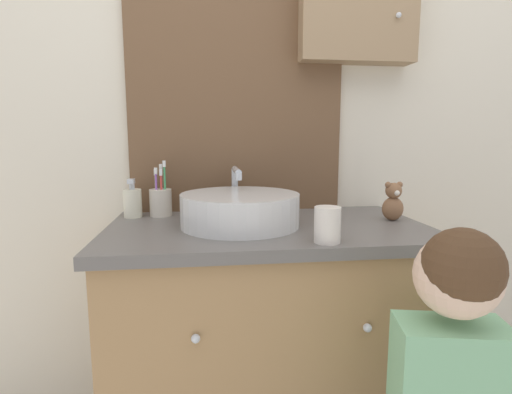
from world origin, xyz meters
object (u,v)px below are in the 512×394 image
toothbrush_holder (161,201)px  teddy_bear (393,202)px  drinking_cup (327,225)px  sink_basin (240,209)px  soap_dispenser (133,202)px

toothbrush_holder → teddy_bear: (0.80, -0.18, 0.01)m
toothbrush_holder → drinking_cup: size_ratio=2.04×
sink_basin → toothbrush_holder: (-0.27, 0.20, -0.00)m
toothbrush_holder → sink_basin: bearing=-36.2°
toothbrush_holder → drinking_cup: bearing=-41.9°
sink_basin → teddy_bear: (0.53, 0.02, 0.01)m
teddy_bear → drinking_cup: 0.40m
sink_basin → teddy_bear: size_ratio=3.21×
soap_dispenser → teddy_bear: soap_dispenser is taller
drinking_cup → teddy_bear: bearing=39.3°
toothbrush_holder → drinking_cup: (0.49, -0.44, -0.01)m
drinking_cup → soap_dispenser: bearing=144.1°
soap_dispenser → sink_basin: bearing=-26.6°
toothbrush_holder → teddy_bear: toothbrush_holder is taller
toothbrush_holder → drinking_cup: toothbrush_holder is taller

